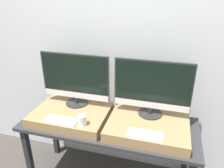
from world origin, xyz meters
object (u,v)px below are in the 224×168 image
object	(u,v)px
monitor_left	(75,79)
keyboard_right	(145,135)
keyboard_left	(61,121)
mug	(82,120)
monitor_right	(152,87)

from	to	relation	value
monitor_left	keyboard_right	bearing A→B (deg)	-24.26
keyboard_left	keyboard_right	size ratio (longest dim) A/B	1.00
mug	monitor_left	bearing A→B (deg)	120.73
monitor_right	keyboard_right	world-z (taller)	monitor_right
keyboard_right	monitor_left	bearing A→B (deg)	155.74
keyboard_right	monitor_right	bearing A→B (deg)	90.00
monitor_left	monitor_right	bearing A→B (deg)	0.00
monitor_left	keyboard_left	bearing A→B (deg)	-90.00
mug	keyboard_right	distance (m)	0.52
monitor_right	monitor_left	bearing A→B (deg)	180.00
keyboard_left	monitor_left	bearing A→B (deg)	90.00
monitor_left	monitor_right	xyz separation A→B (m)	(0.70, 0.00, 0.00)
keyboard_left	monitor_right	distance (m)	0.81
monitor_left	keyboard_right	size ratio (longest dim) A/B	2.36
keyboard_left	keyboard_right	world-z (taller)	same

